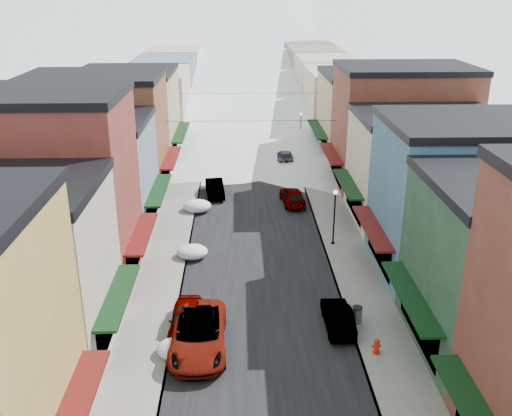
{
  "coord_description": "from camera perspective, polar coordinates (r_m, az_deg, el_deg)",
  "views": [
    {
      "loc": [
        -1.22,
        -13.65,
        18.23
      ],
      "look_at": [
        0.0,
        25.98,
        2.74
      ],
      "focal_mm": 40.0,
      "sensor_mm": 36.0,
      "label": 1
    }
  ],
  "objects": [
    {
      "name": "road",
      "position": [
        75.88,
        -0.8,
        7.44
      ],
      "size": [
        10.0,
        160.0,
        0.01
      ],
      "primitive_type": "cube",
      "color": "black",
      "rests_on": "ground"
    },
    {
      "name": "sidewalk_left",
      "position": [
        76.05,
        -5.82,
        7.41
      ],
      "size": [
        3.2,
        160.0,
        0.15
      ],
      "primitive_type": "cube",
      "color": "gray",
      "rests_on": "ground"
    },
    {
      "name": "sidewalk_right",
      "position": [
        76.26,
        4.21,
        7.51
      ],
      "size": [
        3.2,
        160.0,
        0.15
      ],
      "primitive_type": "cube",
      "color": "gray",
      "rests_on": "ground"
    },
    {
      "name": "curb_left",
      "position": [
        75.95,
        -4.64,
        7.44
      ],
      "size": [
        0.1,
        160.0,
        0.15
      ],
      "primitive_type": "cube",
      "color": "slate",
      "rests_on": "ground"
    },
    {
      "name": "curb_right",
      "position": [
        76.12,
        3.04,
        7.51
      ],
      "size": [
        0.1,
        160.0,
        0.15
      ],
      "primitive_type": "cube",
      "color": "slate",
      "rests_on": "ground"
    },
    {
      "name": "bldg_l_cream",
      "position": [
        31.76,
        -23.83,
        -5.73
      ],
      "size": [
        11.3,
        8.2,
        9.5
      ],
      "color": "#C3B39D",
      "rests_on": "ground"
    },
    {
      "name": "bldg_l_brick_near",
      "position": [
        38.28,
        -20.69,
        1.69
      ],
      "size": [
        12.3,
        8.2,
        12.5
      ],
      "color": "maroon",
      "rests_on": "ground"
    },
    {
      "name": "bldg_l_grayblue",
      "position": [
        46.38,
        -16.66,
        3.21
      ],
      "size": [
        11.3,
        9.2,
        9.0
      ],
      "color": "gray",
      "rests_on": "ground"
    },
    {
      "name": "bldg_l_brick_far",
      "position": [
        54.76,
        -15.54,
        7.12
      ],
      "size": [
        13.3,
        9.2,
        11.0
      ],
      "color": "brown",
      "rests_on": "ground"
    },
    {
      "name": "bldg_l_tan",
      "position": [
        64.18,
        -12.63,
        8.94
      ],
      "size": [
        11.3,
        11.2,
        10.0
      ],
      "color": "tan",
      "rests_on": "ground"
    },
    {
      "name": "bldg_r_blue",
      "position": [
        39.71,
        19.63,
        0.98
      ],
      "size": [
        11.3,
        9.2,
        10.5
      ],
      "color": "#396782",
      "rests_on": "ground"
    },
    {
      "name": "bldg_r_cream",
      "position": [
        48.13,
        16.4,
        3.88
      ],
      "size": [
        12.3,
        9.2,
        9.0
      ],
      "color": "beige",
      "rests_on": "ground"
    },
    {
      "name": "bldg_r_brick_far",
      "position": [
        56.26,
        14.32,
        7.87
      ],
      "size": [
        13.3,
        9.2,
        11.5
      ],
      "color": "maroon",
      "rests_on": "ground"
    },
    {
      "name": "bldg_r_tan",
      "position": [
        65.69,
        11.09,
        9.11
      ],
      "size": [
        11.3,
        11.2,
        9.5
      ],
      "color": "tan",
      "rests_on": "ground"
    },
    {
      "name": "distant_blocks",
      "position": [
        97.7,
        -1.06,
        12.96
      ],
      "size": [
        34.0,
        55.0,
        8.0
      ],
      "color": "gray",
      "rests_on": "ground"
    },
    {
      "name": "overhead_cables",
      "position": [
        62.34,
        -0.62,
        10.21
      ],
      "size": [
        16.4,
        15.04,
        0.04
      ],
      "color": "black",
      "rests_on": "ground"
    },
    {
      "name": "car_white_suv",
      "position": [
        31.3,
        -5.78,
        -12.45
      ],
      "size": [
        3.04,
        6.42,
        1.77
      ],
      "primitive_type": "imported",
      "rotation": [
        0.0,
        0.0,
        0.02
      ],
      "color": "silver",
      "rests_on": "ground"
    },
    {
      "name": "car_silver_sedan",
      "position": [
        32.84,
        -7.0,
        -10.98
      ],
      "size": [
        1.89,
        4.51,
        1.52
      ],
      "primitive_type": "imported",
      "rotation": [
        0.0,
        0.0,
        -0.02
      ],
      "color": "#97989E",
      "rests_on": "ground"
    },
    {
      "name": "car_dark_hatch",
      "position": [
        53.0,
        -4.13,
        1.99
      ],
      "size": [
        2.03,
        4.53,
        1.44
      ],
      "primitive_type": "imported",
      "rotation": [
        0.0,
        0.0,
        0.12
      ],
      "color": "black",
      "rests_on": "ground"
    },
    {
      "name": "car_silver_wagon",
      "position": [
        66.46,
        -4.26,
        6.05
      ],
      "size": [
        2.54,
        5.45,
        1.54
      ],
      "primitive_type": "imported",
      "rotation": [
        0.0,
        0.0,
        -0.07
      ],
      "color": "#A1A5A9",
      "rests_on": "ground"
    },
    {
      "name": "car_green_sedan",
      "position": [
        33.28,
        8.2,
        -10.73
      ],
      "size": [
        1.49,
        4.17,
        1.37
      ],
      "primitive_type": "imported",
      "rotation": [
        0.0,
        0.0,
        3.15
      ],
      "color": "black",
      "rests_on": "ground"
    },
    {
      "name": "car_gray_suv",
      "position": [
        50.84,
        3.67,
        1.21
      ],
      "size": [
        2.27,
        4.7,
        1.55
      ],
      "primitive_type": "imported",
      "rotation": [
        0.0,
        0.0,
        3.24
      ],
      "color": "gray",
      "rests_on": "ground"
    },
    {
      "name": "car_black_sedan",
      "position": [
        62.95,
        2.9,
        5.13
      ],
      "size": [
        2.0,
        4.79,
        1.38
      ],
      "primitive_type": "imported",
      "rotation": [
        0.0,
        0.0,
        3.13
      ],
      "color": "black",
      "rests_on": "ground"
    },
    {
      "name": "car_lane_silver",
      "position": [
        76.94,
        -1.67,
        8.21
      ],
      "size": [
        2.43,
        4.73,
        1.54
      ],
      "primitive_type": "imported",
      "rotation": [
        0.0,
        0.0,
        0.14
      ],
      "color": "#A9ABB1",
      "rests_on": "ground"
    },
    {
      "name": "car_lane_white",
      "position": [
        80.13,
        0.65,
        8.75
      ],
      "size": [
        2.99,
        5.77,
        1.55
      ],
      "primitive_type": "imported",
      "rotation": [
        0.0,
        0.0,
        3.07
      ],
      "color": "silver",
      "rests_on": "ground"
    },
    {
      "name": "fire_hydrant",
      "position": [
        31.46,
        11.97,
        -13.41
      ],
      "size": [
        0.5,
        0.38,
        0.86
      ],
      "color": "red",
      "rests_on": "sidewalk_right"
    },
    {
      "name": "trash_can",
      "position": [
        33.73,
        10.08,
        -10.43
      ],
      "size": [
        0.59,
        0.59,
        0.99
      ],
      "color": "slate",
      "rests_on": "sidewalk_right"
    },
    {
      "name": "streetlamp_near",
      "position": [
        42.26,
        7.86,
        -0.22
      ],
      "size": [
        0.36,
        0.36,
        4.28
      ],
      "color": "black",
      "rests_on": "sidewalk_right"
    },
    {
      "name": "streetlamp_far",
      "position": [
        70.13,
        4.51,
        8.36
      ],
      "size": [
        0.32,
        0.32,
        3.81
      ],
      "color": "black",
      "rests_on": "sidewalk_right"
    },
    {
      "name": "snow_pile_near",
      "position": [
        31.22,
        -7.86,
        -13.65
      ],
      "size": [
        2.15,
        2.52,
        0.91
      ],
      "color": "white",
      "rests_on": "ground"
    },
    {
      "name": "snow_pile_mid",
      "position": [
        41.24,
        -6.37,
        -4.34
      ],
      "size": [
        2.24,
        2.58,
        0.95
      ],
      "color": "white",
      "rests_on": "ground"
    },
    {
      "name": "snow_pile_far",
      "position": [
        49.49,
        -5.89,
        0.22
      ],
      "size": [
        2.45,
        2.71,
        1.04
      ],
      "color": "white",
      "rests_on": "ground"
    }
  ]
}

